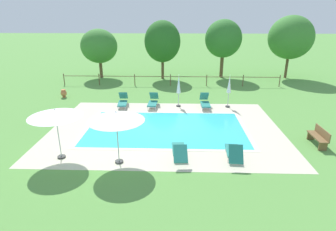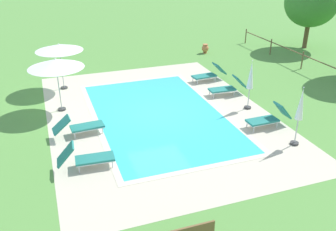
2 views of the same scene
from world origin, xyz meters
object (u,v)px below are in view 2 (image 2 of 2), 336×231
(sun_lounger_north_end, at_px, (209,74))
(patio_umbrella_closed_row_west, at_px, (300,107))
(patio_umbrella_open_foreground, at_px, (59,48))
(patio_umbrella_open_by_bench, at_px, (56,64))
(sun_lounger_north_near_steps, at_px, (227,87))
(patio_umbrella_closed_row_centre, at_px, (251,77))
(sun_lounger_north_far, at_px, (268,118))
(sun_lounger_south_near_corner, at_px, (80,126))
(terracotta_urn_near_fence, at_px, (205,48))
(tree_centre, at_px, (312,2))
(sun_lounger_north_mid, at_px, (86,158))

(sun_lounger_north_end, distance_m, patio_umbrella_closed_row_west, 7.51)
(patio_umbrella_closed_row_west, bearing_deg, patio_umbrella_open_foreground, -139.12)
(patio_umbrella_open_by_bench, height_order, patio_umbrella_closed_row_west, patio_umbrella_open_by_bench)
(sun_lounger_north_near_steps, distance_m, patio_umbrella_closed_row_west, 5.40)
(patio_umbrella_closed_row_centre, bearing_deg, sun_lounger_north_far, -5.05)
(sun_lounger_north_far, height_order, sun_lounger_south_near_corner, sun_lounger_north_far)
(patio_umbrella_open_foreground, relative_size, patio_umbrella_closed_row_centre, 1.04)
(patio_umbrella_open_foreground, bearing_deg, patio_umbrella_closed_row_west, 40.88)
(sun_lounger_north_near_steps, xyz_separation_m, terracotta_urn_near_fence, (-7.21, 2.11, -0.05))
(sun_lounger_north_end, relative_size, sun_lounger_south_near_corner, 0.98)
(terracotta_urn_near_fence, distance_m, tree_centre, 7.92)
(sun_lounger_north_near_steps, height_order, patio_umbrella_closed_row_centre, patio_umbrella_closed_row_centre)
(sun_lounger_south_near_corner, height_order, patio_umbrella_open_by_bench, patio_umbrella_open_by_bench)
(patio_umbrella_open_by_bench, xyz_separation_m, terracotta_urn_near_fence, (-6.37, 10.05, -1.85))
(sun_lounger_north_near_steps, relative_size, tree_centre, 0.40)
(sun_lounger_north_mid, bearing_deg, patio_umbrella_closed_row_west, 82.40)
(patio_umbrella_closed_row_west, bearing_deg, tree_centre, 140.64)
(sun_lounger_north_near_steps, height_order, patio_umbrella_open_foreground, patio_umbrella_open_foreground)
(patio_umbrella_closed_row_centre, bearing_deg, sun_lounger_north_near_steps, -176.20)
(sun_lounger_south_near_corner, bearing_deg, terracotta_urn_near_fence, 133.41)
(terracotta_urn_near_fence, bearing_deg, sun_lounger_north_mid, -40.02)
(sun_lounger_south_near_corner, bearing_deg, sun_lounger_north_far, 76.02)
(patio_umbrella_closed_row_centre, bearing_deg, patio_umbrella_open_by_bench, -108.20)
(sun_lounger_north_end, distance_m, tree_centre, 10.61)
(sun_lounger_north_near_steps, height_order, sun_lounger_north_end, sun_lounger_north_near_steps)
(sun_lounger_north_near_steps, bearing_deg, patio_umbrella_closed_row_centre, 3.80)
(sun_lounger_north_far, bearing_deg, patio_umbrella_closed_row_west, 4.53)
(sun_lounger_north_mid, height_order, patio_umbrella_closed_row_centre, patio_umbrella_closed_row_centre)
(patio_umbrella_open_foreground, bearing_deg, sun_lounger_north_mid, 0.47)
(sun_lounger_north_mid, xyz_separation_m, patio_umbrella_closed_row_west, (1.01, 7.61, 1.13))
(sun_lounger_north_near_steps, bearing_deg, patio_umbrella_closed_row_west, 0.91)
(sun_lounger_south_near_corner, xyz_separation_m, terracotta_urn_near_fence, (-9.03, 9.55, -0.04))
(sun_lounger_north_end, xyz_separation_m, terracotta_urn_near_fence, (-5.06, 2.12, -0.05))
(patio_umbrella_closed_row_west, distance_m, tree_centre, 14.83)
(sun_lounger_north_mid, distance_m, sun_lounger_north_far, 7.50)
(sun_lounger_north_end, relative_size, patio_umbrella_open_foreground, 0.83)
(patio_umbrella_open_foreground, distance_m, terracotta_urn_near_fence, 10.52)
(sun_lounger_north_mid, xyz_separation_m, patio_umbrella_open_by_bench, (-5.11, -0.41, 1.79))
(patio_umbrella_open_foreground, distance_m, patio_umbrella_closed_row_west, 11.74)
(sun_lounger_north_mid, distance_m, tree_centre, 20.08)
(terracotta_urn_near_fence, bearing_deg, sun_lounger_north_end, -22.71)
(sun_lounger_north_far, relative_size, patio_umbrella_closed_row_west, 0.82)
(terracotta_urn_near_fence, bearing_deg, patio_umbrella_open_foreground, -69.49)
(sun_lounger_north_mid, bearing_deg, sun_lounger_north_near_steps, 119.56)
(sun_lounger_south_near_corner, distance_m, patio_umbrella_closed_row_west, 8.35)
(sun_lounger_north_near_steps, xyz_separation_m, patio_umbrella_closed_row_west, (5.28, 0.08, 1.14))
(sun_lounger_north_mid, relative_size, sun_lounger_south_near_corner, 0.95)
(sun_lounger_north_mid, bearing_deg, patio_umbrella_open_foreground, -179.53)
(patio_umbrella_closed_row_west, bearing_deg, sun_lounger_south_near_corner, -114.70)
(patio_umbrella_closed_row_west, relative_size, patio_umbrella_closed_row_centre, 1.01)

